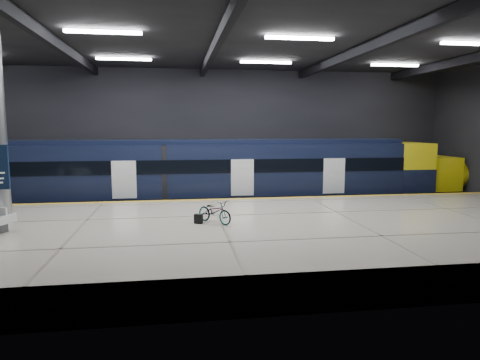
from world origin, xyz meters
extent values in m
plane|color=black|center=(0.00, 0.00, 0.00)|extent=(30.00, 30.00, 0.00)
cube|color=black|center=(0.00, 8.00, 4.00)|extent=(30.00, 0.10, 8.00)
cube|color=black|center=(0.00, -8.00, 4.00)|extent=(30.00, 0.10, 8.00)
cube|color=black|center=(0.00, 0.00, 8.00)|extent=(30.00, 16.00, 0.10)
cube|color=black|center=(-6.00, 0.00, 7.75)|extent=(0.25, 16.00, 0.40)
cube|color=black|center=(0.00, 0.00, 7.75)|extent=(0.25, 16.00, 0.40)
cube|color=black|center=(6.00, 0.00, 7.75)|extent=(0.25, 16.00, 0.40)
cube|color=white|center=(-4.00, -2.00, 7.88)|extent=(2.60, 0.18, 0.10)
cube|color=white|center=(3.00, -2.00, 7.88)|extent=(2.60, 0.18, 0.10)
cube|color=white|center=(10.00, -2.00, 7.88)|extent=(2.60, 0.18, 0.10)
cube|color=white|center=(-4.00, 4.00, 7.88)|extent=(2.60, 0.18, 0.10)
cube|color=white|center=(3.00, 4.00, 7.88)|extent=(2.60, 0.18, 0.10)
cube|color=white|center=(10.00, 4.00, 7.88)|extent=(2.60, 0.18, 0.10)
cube|color=beige|center=(0.00, -2.50, 0.55)|extent=(30.00, 11.00, 1.10)
cube|color=gold|center=(0.00, 2.75, 1.11)|extent=(30.00, 0.40, 0.01)
cube|color=gray|center=(0.00, 4.78, 0.08)|extent=(30.00, 0.08, 0.16)
cube|color=gray|center=(0.00, 6.22, 0.08)|extent=(30.00, 0.08, 0.16)
cube|color=black|center=(-1.19, 5.50, 0.55)|extent=(24.00, 2.58, 0.80)
cube|color=black|center=(-1.19, 5.50, 2.33)|extent=(24.00, 2.80, 2.75)
cube|color=black|center=(-1.19, 5.50, 3.82)|extent=(24.00, 2.30, 0.24)
cube|color=black|center=(-1.19, 4.09, 2.60)|extent=(24.00, 0.04, 0.70)
cube|color=white|center=(1.81, 4.08, 2.00)|extent=(1.20, 0.05, 1.90)
cube|color=yellow|center=(11.81, 5.50, 2.33)|extent=(2.00, 2.80, 2.75)
ellipsoid|color=yellow|center=(14.41, 5.50, 1.85)|extent=(3.60, 2.52, 1.90)
cube|color=black|center=(12.11, 5.50, 2.50)|extent=(1.60, 2.38, 0.80)
cube|color=silver|center=(-7.20, -2.84, 1.58)|extent=(0.36, 0.77, 0.29)
imported|color=#99999E|center=(-0.23, -2.31, 1.53)|extent=(1.48, 1.63, 0.86)
cube|color=black|center=(-0.83, -2.31, 1.28)|extent=(0.35, 0.29, 0.35)
camera|label=1|loc=(-1.62, -17.76, 4.64)|focal=32.00mm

